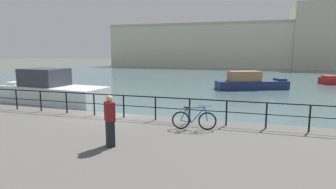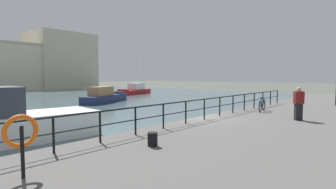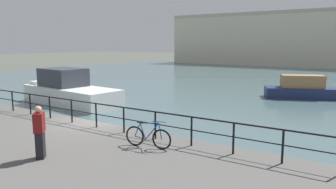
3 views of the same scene
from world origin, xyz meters
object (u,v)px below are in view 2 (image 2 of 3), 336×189
Objects in this scene: life_ring_stand at (21,134)px; moored_red_daysailer at (135,90)px; moored_small_launch at (104,96)px; mooring_bollard at (153,139)px; standing_person at (299,103)px; parked_bicycle at (262,105)px.

moored_red_daysailer is at bearing 44.90° from life_ring_stand.
moored_red_daysailer is (12.52, 8.68, -0.01)m from moored_small_launch.
mooring_bollard is at bearing -145.04° from moored_small_launch.
moored_red_daysailer reaches higher than standing_person.
moored_red_daysailer is at bearing 49.21° from mooring_bollard.
moored_small_launch reaches higher than mooring_bollard.
life_ring_stand reaches higher than parked_bicycle.
moored_red_daysailer is 6.21× the size of life_ring_stand.
standing_person reaches higher than life_ring_stand.
moored_small_launch is at bearing 50.91° from life_ring_stand.
mooring_bollard is (-12.46, -20.28, 0.37)m from moored_small_launch.
parked_bicycle is (-1.86, -19.67, 0.54)m from moored_small_launch.
moored_small_launch is 23.80m from mooring_bollard.
standing_person is at bearing 44.14° from moored_red_daysailer.
parked_bicycle is at bearing 3.28° from mooring_bollard.
parked_bicycle is 10.62m from mooring_bollard.
life_ring_stand is at bearing -152.55° from moored_small_launch.
mooring_bollard is 0.31× the size of life_ring_stand.
mooring_bollard is (-10.60, -0.61, -0.17)m from parked_bicycle.
standing_person reaches higher than mooring_bollard.
mooring_bollard is at bearing -5.36° from life_ring_stand.
life_ring_stand is at bearing 27.15° from moored_red_daysailer.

